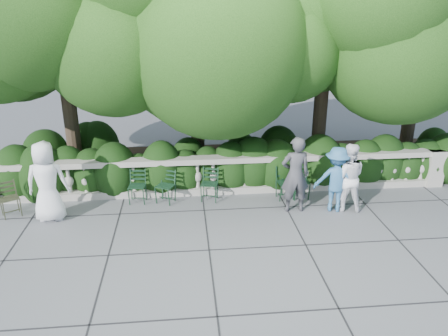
{
  "coord_description": "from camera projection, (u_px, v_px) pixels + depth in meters",
  "views": [
    {
      "loc": [
        -0.94,
        -8.63,
        4.72
      ],
      "look_at": [
        0.0,
        1.0,
        1.0
      ],
      "focal_mm": 35.0,
      "sensor_mm": 36.0,
      "label": 1
    }
  ],
  "objects": [
    {
      "name": "chair_b",
      "position": [
        137.0,
        205.0,
        10.78
      ],
      "size": [
        0.48,
        0.52,
        0.84
      ],
      "primitive_type": null,
      "rotation": [
        0.0,
        0.0,
        -0.09
      ],
      "color": "black",
      "rests_on": "ground"
    },
    {
      "name": "tree_canopy",
      "position": [
        242.0,
        32.0,
        11.4
      ],
      "size": [
        15.04,
        6.52,
        6.78
      ],
      "color": "#3F3023",
      "rests_on": "ground"
    },
    {
      "name": "chair_a",
      "position": [
        163.0,
        205.0,
        10.79
      ],
      "size": [
        0.61,
        0.63,
        0.84
      ],
      "primitive_type": null,
      "rotation": [
        0.0,
        0.0,
        -0.47
      ],
      "color": "black",
      "rests_on": "ground"
    },
    {
      "name": "person_older_blue",
      "position": [
        336.0,
        179.0,
        10.25
      ],
      "size": [
        1.15,
        0.86,
        1.58
      ],
      "primitive_type": "imported",
      "rotation": [
        0.0,
        0.0,
        2.85
      ],
      "color": "teal",
      "rests_on": "ground"
    },
    {
      "name": "ground",
      "position": [
        228.0,
        225.0,
        9.79
      ],
      "size": [
        90.0,
        90.0,
        0.0
      ],
      "primitive_type": "plane",
      "color": "#5A5B63",
      "rests_on": "ground"
    },
    {
      "name": "person_casual_man",
      "position": [
        348.0,
        177.0,
        10.28
      ],
      "size": [
        0.93,
        0.8,
        1.66
      ],
      "primitive_type": "imported",
      "rotation": [
        0.0,
        0.0,
        2.91
      ],
      "color": "white",
      "rests_on": "ground"
    },
    {
      "name": "chair_c",
      "position": [
        209.0,
        203.0,
        10.9
      ],
      "size": [
        0.54,
        0.57,
        0.84
      ],
      "primitive_type": null,
      "rotation": [
        0.0,
        0.0,
        -0.24
      ],
      "color": "black",
      "rests_on": "ground"
    },
    {
      "name": "balustrade",
      "position": [
        221.0,
        175.0,
        11.29
      ],
      "size": [
        12.0,
        0.44,
        1.0
      ],
      "color": "#9E998E",
      "rests_on": "ground"
    },
    {
      "name": "person_businessman",
      "position": [
        47.0,
        182.0,
        9.75
      ],
      "size": [
        0.92,
        0.6,
        1.87
      ],
      "primitive_type": "imported",
      "rotation": [
        0.0,
        0.0,
        3.15
      ],
      "color": "white",
      "rests_on": "ground"
    },
    {
      "name": "chair_e",
      "position": [
        301.0,
        200.0,
        11.03
      ],
      "size": [
        0.45,
        0.49,
        0.84
      ],
      "primitive_type": null,
      "rotation": [
        0.0,
        0.0,
        0.02
      ],
      "color": "black",
      "rests_on": "ground"
    },
    {
      "name": "shrub_hedge",
      "position": [
        217.0,
        176.0,
        12.58
      ],
      "size": [
        15.0,
        2.6,
        1.7
      ],
      "primitive_type": null,
      "color": "black",
      "rests_on": "ground"
    },
    {
      "name": "chair_d",
      "position": [
        293.0,
        199.0,
        11.1
      ],
      "size": [
        0.53,
        0.57,
        0.84
      ],
      "primitive_type": null,
      "rotation": [
        0.0,
        0.0,
        0.22
      ],
      "color": "black",
      "rests_on": "ground"
    },
    {
      "name": "person_woman_grey",
      "position": [
        295.0,
        175.0,
        10.18
      ],
      "size": [
        0.68,
        0.46,
        1.85
      ],
      "primitive_type": "imported",
      "rotation": [
        0.0,
        0.0,
        3.17
      ],
      "color": "#414146",
      "rests_on": "ground"
    },
    {
      "name": "chair_f",
      "position": [
        287.0,
        201.0,
        11.0
      ],
      "size": [
        0.49,
        0.53,
        0.84
      ],
      "primitive_type": null,
      "rotation": [
        0.0,
        0.0,
        0.11
      ],
      "color": "black",
      "rests_on": "ground"
    },
    {
      "name": "chair_weathered",
      "position": [
        14.0,
        218.0,
        10.12
      ],
      "size": [
        0.62,
        0.64,
        0.84
      ],
      "primitive_type": null,
      "rotation": [
        0.0,
        0.0,
        0.52
      ],
      "color": "black",
      "rests_on": "ground"
    }
  ]
}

